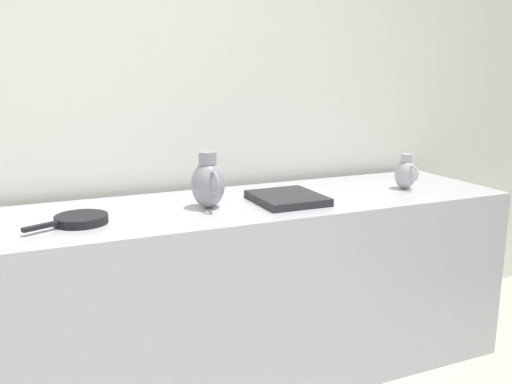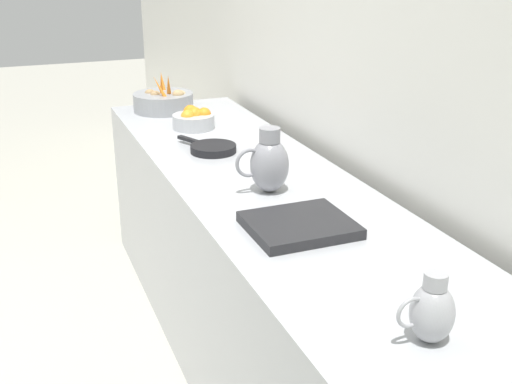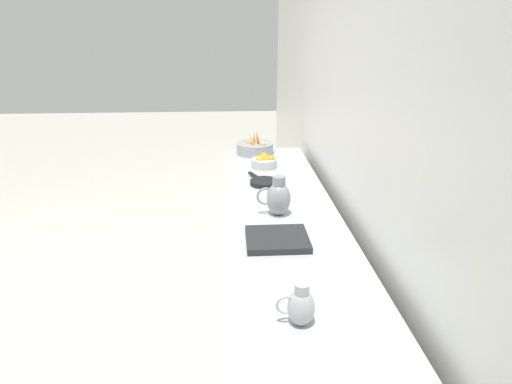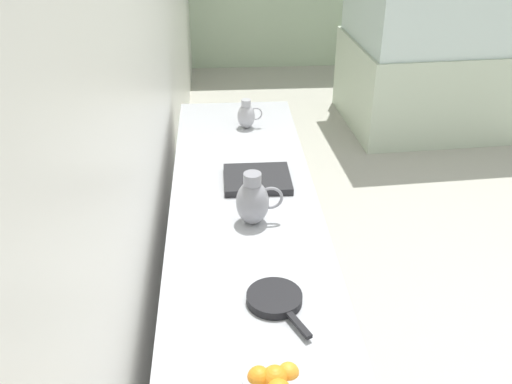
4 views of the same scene
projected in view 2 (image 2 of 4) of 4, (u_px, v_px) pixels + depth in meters
The scene contains 8 objects.
tile_wall_left at pixel (467, 37), 2.06m from camera, with size 0.10×9.47×3.00m, color white.
prep_counter at pixel (269, 283), 2.71m from camera, with size 0.72×3.10×0.88m, color #ADAFB5.
vegetable_colander at pixel (164, 101), 3.67m from camera, with size 0.34×0.34×0.23m.
orange_bowl at pixel (194, 119), 3.33m from camera, with size 0.22×0.22×0.11m.
metal_pitcher_tall at pixel (269, 163), 2.45m from camera, with size 0.21×0.15×0.25m.
metal_pitcher_short at pixel (432, 311), 1.52m from camera, with size 0.15×0.11×0.18m.
counter_sink_basin at pixel (299, 225), 2.15m from camera, with size 0.34×0.30×0.04m, color #232326.
skillet_on_counter at pixel (212, 148), 2.96m from camera, with size 0.22×0.33×0.03m.
Camera 2 is at (-0.54, 2.44, 1.78)m, focal length 45.17 mm.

